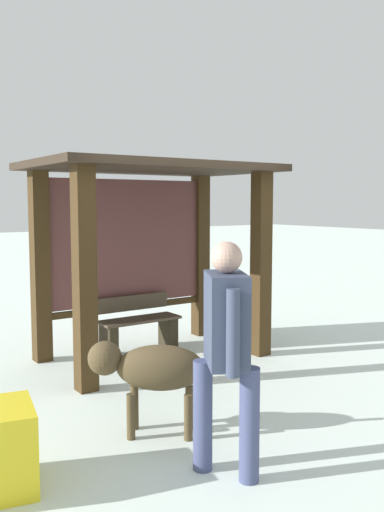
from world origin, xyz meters
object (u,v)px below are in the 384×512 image
object	(u,v)px
bench_left_inside	(138,326)
person_walking	(226,340)
dog	(151,369)
bus_shelter	(145,220)

from	to	relation	value
bench_left_inside	person_walking	world-z (taller)	person_walking
dog	bus_shelter	bearing A→B (deg)	61.00
bus_shelter	dog	bearing A→B (deg)	-119.00
bus_shelter	dog	size ratio (longest dim) A/B	3.04
bench_left_inside	dog	bearing A→B (deg)	-116.82
bus_shelter	dog	distance (m)	2.69
person_walking	dog	distance (m)	0.99
bench_left_inside	bus_shelter	bearing A→B (deg)	-90.00
bus_shelter	bench_left_inside	distance (m)	1.40
bus_shelter	person_walking	world-z (taller)	bus_shelter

